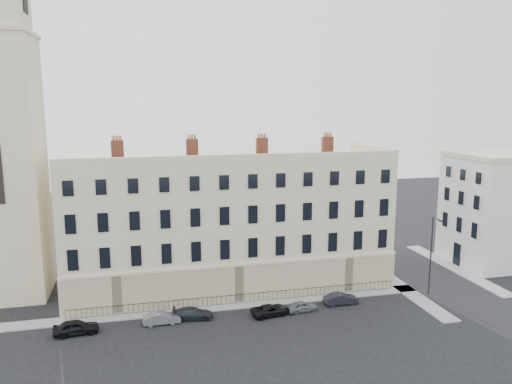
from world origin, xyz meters
The scene contains 14 objects.
ground centered at (0.00, 0.00, 0.00)m, with size 160.00×160.00×0.00m, color black.
terrace centered at (-5.97, 11.97, 7.50)m, with size 36.22×12.22×17.00m.
adjacent_building centered at (29.00, 11.00, 7.00)m, with size 10.00×10.00×14.00m, color silver.
pavement_terrace centered at (-10.00, 5.00, 0.06)m, with size 48.00×2.00×0.12m, color gray.
pavement_east_return centered at (13.00, 8.00, 0.06)m, with size 2.00×24.00×0.12m, color gray.
pavement_adjacent centered at (23.00, 10.00, 0.06)m, with size 2.00×20.00×0.12m, color gray.
railings centered at (-6.00, 5.40, 0.55)m, with size 35.00×0.04×0.96m.
car_a centered at (-22.12, 2.07, 0.69)m, with size 1.62×4.03×1.37m, color black.
car_b centered at (-14.35, 2.45, 0.59)m, with size 1.24×3.56×1.17m, color slate.
car_c centered at (-11.31, 2.84, 0.58)m, with size 1.61×3.96×1.15m, color #1F2329.
car_d centered at (-3.66, 1.86, 0.55)m, with size 1.81×3.93×1.09m, color black.
car_e centered at (-0.32, 2.00, 0.55)m, with size 1.30×3.24×1.10m, color slate.
car_f centered at (4.30, 2.79, 0.60)m, with size 1.27×3.63×1.20m, color black.
streetlamp centered at (14.99, 3.16, 4.91)m, with size 0.37×1.91×8.85m.
Camera 1 is at (-16.08, -43.41, 21.11)m, focal length 35.00 mm.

